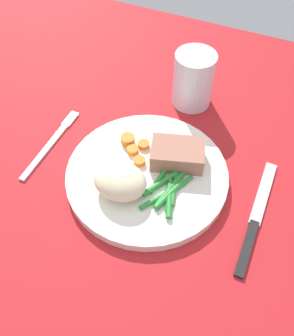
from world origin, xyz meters
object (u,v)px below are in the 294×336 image
knife (256,218)px  water_glass (193,82)px  meat_portion (177,154)px  dinner_plate (147,175)px  fork (50,144)px

knife → water_glass: water_glass is taller
meat_portion → knife: 14.99cm
dinner_plate → water_glass: water_glass is taller
dinner_plate → knife: size_ratio=1.23×
fork → knife: size_ratio=0.81×
fork → water_glass: 27.30cm
knife → water_glass: size_ratio=2.04×
meat_portion → knife: size_ratio=0.40×
knife → meat_portion: bearing=166.4°
knife → fork: bearing=-176.8°
fork → water_glass: water_glass is taller
meat_portion → fork: size_ratio=0.49×
water_glass → meat_portion: bearing=-78.8°
dinner_plate → fork: size_ratio=1.52×
knife → water_glass: (-17.18, 20.04, 4.19)cm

